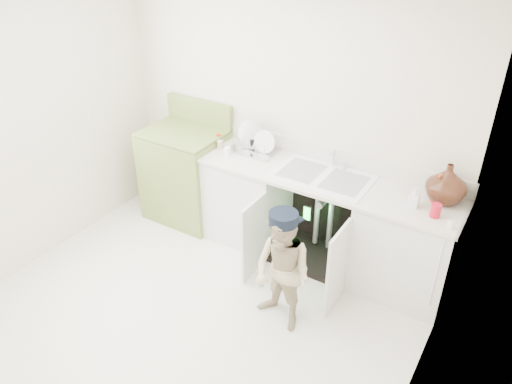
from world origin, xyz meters
TOP-DOWN VIEW (x-y plane):
  - ground at (0.00, 0.00)m, footprint 3.50×3.50m
  - room_shell at (0.00, 0.00)m, footprint 6.00×5.50m
  - counter_run at (0.58, 1.21)m, footprint 2.44×1.02m
  - avocado_stove at (-0.98, 1.18)m, footprint 0.79×0.65m
  - repair_worker at (0.66, 0.29)m, footprint 0.59×0.83m

SIDE VIEW (x-z plane):
  - ground at x=0.00m, z-range 0.00..0.00m
  - counter_run at x=0.58m, z-range -0.14..1.09m
  - avocado_stove at x=-0.98m, z-range -0.11..1.13m
  - repair_worker at x=0.66m, z-range 0.00..1.05m
  - room_shell at x=0.00m, z-range 0.62..1.88m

